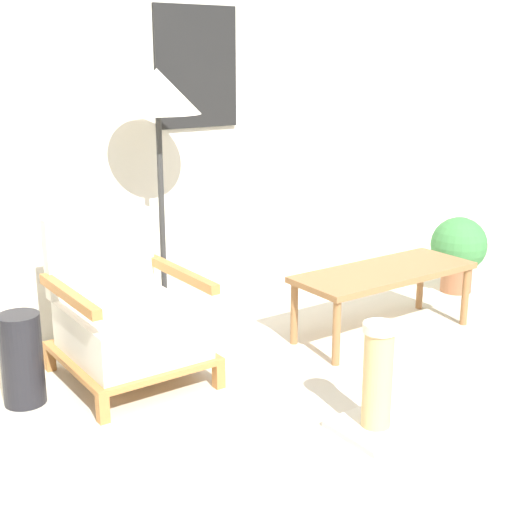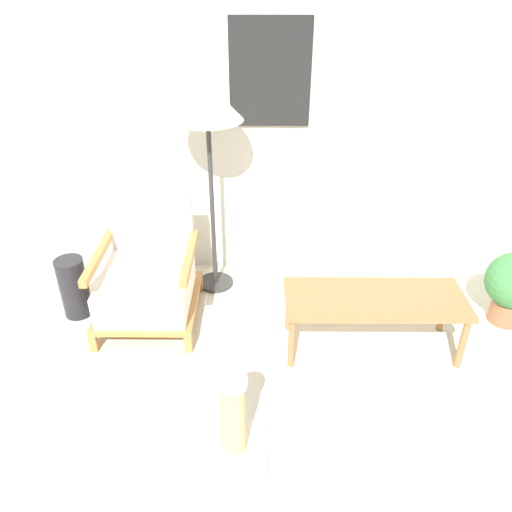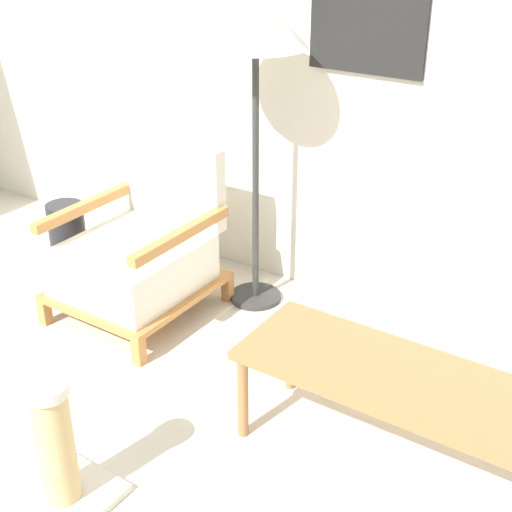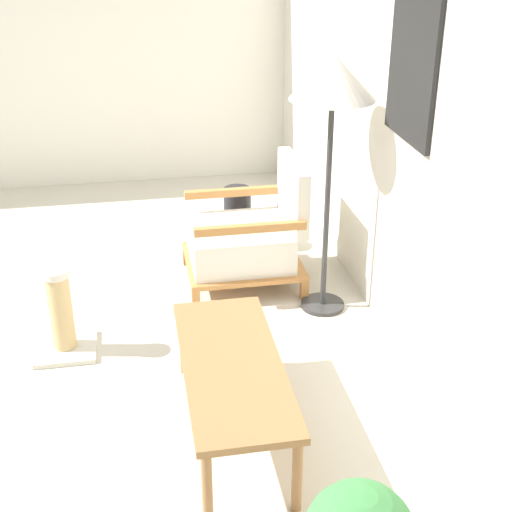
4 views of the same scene
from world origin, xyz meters
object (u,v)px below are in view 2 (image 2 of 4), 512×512
Objects in this scene: coffee_table at (375,303)px; scratching_post at (234,424)px; floor_lamp at (207,111)px; armchair at (148,278)px; vase at (74,287)px.

scratching_post reaches higher than coffee_table.
coffee_table is at bearing -34.19° from floor_lamp.
armchair is 1.33m from scratching_post.
vase is 1.67m from scratching_post.
coffee_table is 1.20m from scratching_post.
floor_lamp is 1.37× the size of coffee_table.
floor_lamp reaches higher than vase.
floor_lamp is 1.55m from vase.
scratching_post is (0.65, -1.16, -0.12)m from armchair.
armchair is 1.20m from floor_lamp.
scratching_post reaches higher than vase.
vase is 0.88× the size of scratching_post.
coffee_table is at bearing -12.46° from armchair.
coffee_table is at bearing -9.64° from vase.
armchair is 0.72× the size of coffee_table.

